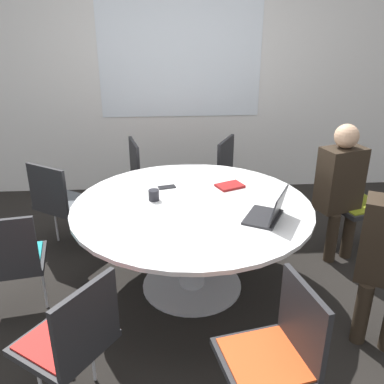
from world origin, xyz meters
name	(u,v)px	position (x,y,z in m)	size (l,w,h in m)	color
ground_plane	(192,285)	(0.00, 0.00, 0.00)	(16.00, 16.00, 0.00)	black
wall_back	(180,76)	(0.00, 2.09, 1.35)	(8.00, 0.07, 2.70)	silver
conference_table	(192,222)	(0.00, 0.00, 0.57)	(1.78, 1.78, 0.72)	#B7B7BC
chair_1	(353,195)	(1.50, 0.56, 0.50)	(0.55, 0.54, 0.85)	#262628
chair_2	(237,173)	(0.53, 1.18, 0.50)	(0.57, 0.58, 0.85)	#262628
chair_3	(148,173)	(-0.38, 1.24, 0.50)	(0.51, 0.53, 0.85)	#262628
chair_4	(61,199)	(-1.12, 0.65, 0.50)	(0.60, 0.59, 0.85)	#262628
chair_5	(9,257)	(-1.26, -0.30, 0.50)	(0.51, 0.49, 0.85)	#262628
chair_6	(72,336)	(-0.69, -1.10, 0.50)	(0.60, 0.60, 0.85)	#262628
chair_7	(277,349)	(0.34, -1.25, 0.50)	(0.50, 0.52, 0.85)	#262628
person_1	(341,182)	(1.29, 0.41, 0.70)	(0.41, 0.33, 1.20)	#2D2319
laptop	(269,212)	(0.51, -0.27, 0.78)	(0.36, 0.39, 0.21)	#232326
spiral_notebook	(230,186)	(0.33, 0.32, 0.73)	(0.25, 0.22, 0.02)	maroon
coffee_cup	(154,195)	(-0.28, 0.10, 0.76)	(0.08, 0.08, 0.08)	black
cell_phone	(167,187)	(-0.18, 0.34, 0.73)	(0.15, 0.10, 0.01)	black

